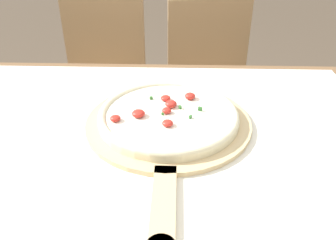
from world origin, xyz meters
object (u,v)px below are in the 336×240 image
Objects in this scene: pizza at (168,115)px; chair_left at (104,82)px; chair_right at (209,84)px; pizza_peel at (168,126)px.

pizza is 0.39× the size of chair_left.
chair_left is (-0.33, 0.78, -0.29)m from pizza.
chair_left is at bearing 173.53° from chair_right.
chair_left reaches higher than pizza.
pizza is at bearing -63.37° from chair_left.
pizza_peel is at bearing -108.44° from chair_right.
chair_left and chair_right have the same top height.
chair_right is at bearing 77.98° from pizza_peel.
chair_left is at bearing 112.71° from pizza_peel.
chair_right is (0.17, 0.78, -0.29)m from pizza.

